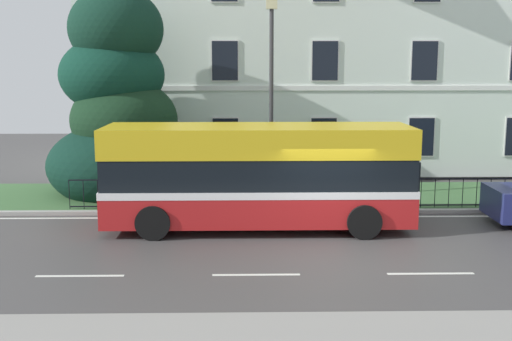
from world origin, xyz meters
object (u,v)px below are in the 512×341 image
object	(u,v)px
georgian_townhouse	(311,33)
evergreen_tree	(118,115)
litter_bin	(332,189)
single_decker_bus	(258,175)
street_lamp_post	(271,87)

from	to	relation	value
georgian_townhouse	evergreen_tree	world-z (taller)	georgian_townhouse
evergreen_tree	litter_bin	bearing A→B (deg)	-17.50
single_decker_bus	evergreen_tree	bearing A→B (deg)	135.13
georgian_townhouse	evergreen_tree	bearing A→B (deg)	-134.48
street_lamp_post	litter_bin	size ratio (longest dim) A/B	6.68
georgian_townhouse	single_decker_bus	xyz separation A→B (m)	(-2.84, -12.94, -4.64)
georgian_townhouse	single_decker_bus	world-z (taller)	georgian_townhouse
georgian_townhouse	street_lamp_post	bearing A→B (deg)	-103.46
evergreen_tree	litter_bin	distance (m)	8.19
evergreen_tree	georgian_townhouse	bearing A→B (deg)	45.52
georgian_townhouse	street_lamp_post	size ratio (longest dim) A/B	3.02
single_decker_bus	litter_bin	bearing A→B (deg)	46.31
single_decker_bus	street_lamp_post	distance (m)	4.01
single_decker_bus	street_lamp_post	world-z (taller)	street_lamp_post
street_lamp_post	litter_bin	distance (m)	3.96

